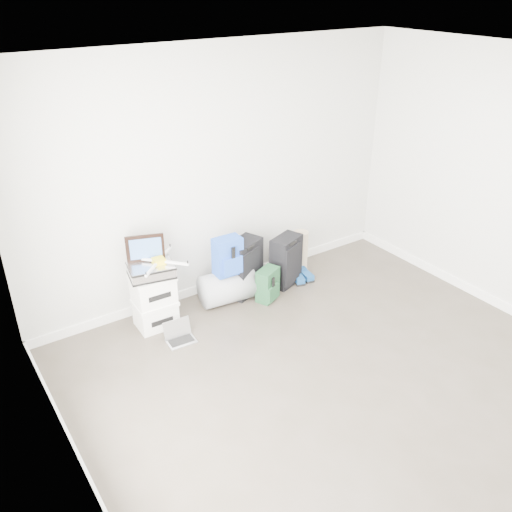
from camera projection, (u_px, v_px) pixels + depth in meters
ground at (376, 411)px, 4.53m from camera, size 5.00×5.00×0.00m
room_envelope at (400, 222)px, 3.74m from camera, size 4.52×5.02×2.71m
boxes_stack at (154, 301)px, 5.50m from camera, size 0.42×0.35×0.59m
briefcase at (151, 270)px, 5.33m from camera, size 0.49×0.40×0.12m
painting at (145, 248)px, 5.31m from camera, size 0.36×0.15×0.28m
drone at (159, 261)px, 5.32m from camera, size 0.48×0.48×0.06m
duffel_bag at (227, 287)px, 5.96m from camera, size 0.63×0.43×0.37m
blue_backpack at (228, 257)px, 5.76m from camera, size 0.30×0.23×0.42m
large_suitcase at (244, 268)px, 6.05m from camera, size 0.48×0.40×0.65m
green_backpack at (268, 285)px, 5.99m from camera, size 0.31×0.28×0.38m
carry_on at (286, 261)px, 6.25m from camera, size 0.43×0.36×0.60m
shoes at (302, 276)px, 6.44m from camera, size 0.27×0.28×0.09m
rolled_rug at (301, 252)px, 6.52m from camera, size 0.17×0.17×0.53m
laptop at (179, 336)px, 5.38m from camera, size 0.29×0.22×0.20m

